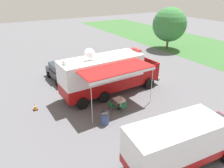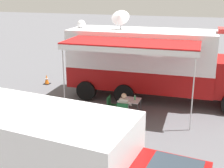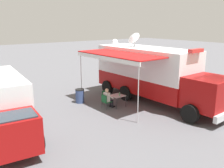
{
  "view_description": "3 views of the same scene",
  "coord_description": "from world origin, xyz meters",
  "px_view_note": "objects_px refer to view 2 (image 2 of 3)",
  "views": [
    {
      "loc": [
        14.58,
        -7.63,
        8.8
      ],
      "look_at": [
        1.53,
        0.11,
        1.66
      ],
      "focal_mm": 32.96,
      "sensor_mm": 36.0,
      "label": 1
    },
    {
      "loc": [
        14.87,
        3.34,
        5.44
      ],
      "look_at": [
        2.13,
        -0.85,
        1.25
      ],
      "focal_mm": 48.98,
      "sensor_mm": 36.0,
      "label": 2
    },
    {
      "loc": [
        11.59,
        11.58,
        5.09
      ],
      "look_at": [
        2.2,
        -0.79,
        1.21
      ],
      "focal_mm": 39.45,
      "sensor_mm": 36.0,
      "label": 3
    }
  ],
  "objects_px": {
    "folding_chair_at_table": "(123,110)",
    "support_truck": "(49,164)",
    "folding_table": "(131,101)",
    "seated_responder": "(124,106)",
    "command_truck": "(155,62)",
    "trash_bin": "(74,112)",
    "traffic_cone": "(47,80)",
    "water_bottle": "(135,98)",
    "folding_chair_beside_table": "(111,104)",
    "car_behind_truck": "(127,57)"
  },
  "relations": [
    {
      "from": "folding_table",
      "to": "seated_responder",
      "type": "relative_size",
      "value": 0.66
    },
    {
      "from": "trash_bin",
      "to": "folding_chair_beside_table",
      "type": "bearing_deg",
      "value": 134.61
    },
    {
      "from": "command_truck",
      "to": "water_bottle",
      "type": "distance_m",
      "value": 2.73
    },
    {
      "from": "support_truck",
      "to": "traffic_cone",
      "type": "bearing_deg",
      "value": -149.58
    },
    {
      "from": "folding_chair_at_table",
      "to": "folding_table",
      "type": "bearing_deg",
      "value": 170.73
    },
    {
      "from": "support_truck",
      "to": "folding_chair_at_table",
      "type": "bearing_deg",
      "value": 178.27
    },
    {
      "from": "folding_chair_at_table",
      "to": "folding_chair_beside_table",
      "type": "bearing_deg",
      "value": -128.69
    },
    {
      "from": "water_bottle",
      "to": "car_behind_truck",
      "type": "distance_m",
      "value": 8.09
    },
    {
      "from": "folding_chair_at_table",
      "to": "support_truck",
      "type": "xyz_separation_m",
      "value": [
        5.86,
        -0.18,
        0.87
      ]
    },
    {
      "from": "command_truck",
      "to": "folding_chair_beside_table",
      "type": "height_order",
      "value": "command_truck"
    },
    {
      "from": "traffic_cone",
      "to": "support_truck",
      "type": "relative_size",
      "value": 0.08
    },
    {
      "from": "folding_chair_beside_table",
      "to": "seated_responder",
      "type": "bearing_deg",
      "value": 61.52
    },
    {
      "from": "command_truck",
      "to": "folding_chair_at_table",
      "type": "distance_m",
      "value": 3.68
    },
    {
      "from": "command_truck",
      "to": "folding_chair_beside_table",
      "type": "relative_size",
      "value": 10.98
    },
    {
      "from": "command_truck",
      "to": "car_behind_truck",
      "type": "xyz_separation_m",
      "value": [
        -5.24,
        -2.9,
        -1.06
      ]
    },
    {
      "from": "traffic_cone",
      "to": "car_behind_truck",
      "type": "xyz_separation_m",
      "value": [
        -4.78,
        3.64,
        0.6
      ]
    },
    {
      "from": "trash_bin",
      "to": "traffic_cone",
      "type": "relative_size",
      "value": 1.57
    },
    {
      "from": "command_truck",
      "to": "folding_table",
      "type": "bearing_deg",
      "value": -12.95
    },
    {
      "from": "folding_chair_beside_table",
      "to": "car_behind_truck",
      "type": "xyz_separation_m",
      "value": [
        -7.98,
        -1.47,
        0.37
      ]
    },
    {
      "from": "folding_chair_at_table",
      "to": "folding_chair_beside_table",
      "type": "height_order",
      "value": "same"
    },
    {
      "from": "folding_chair_at_table",
      "to": "water_bottle",
      "type": "bearing_deg",
      "value": 160.87
    },
    {
      "from": "command_truck",
      "to": "water_bottle",
      "type": "relative_size",
      "value": 42.66
    },
    {
      "from": "traffic_cone",
      "to": "car_behind_truck",
      "type": "bearing_deg",
      "value": 142.71
    },
    {
      "from": "water_bottle",
      "to": "folding_chair_beside_table",
      "type": "height_order",
      "value": "water_bottle"
    },
    {
      "from": "trash_bin",
      "to": "support_truck",
      "type": "relative_size",
      "value": 0.13
    },
    {
      "from": "seated_responder",
      "to": "folding_table",
      "type": "bearing_deg",
      "value": 167.45
    },
    {
      "from": "seated_responder",
      "to": "support_truck",
      "type": "relative_size",
      "value": 0.18
    },
    {
      "from": "folding_chair_beside_table",
      "to": "car_behind_truck",
      "type": "bearing_deg",
      "value": -169.57
    },
    {
      "from": "command_truck",
      "to": "folding_table",
      "type": "relative_size",
      "value": 11.62
    },
    {
      "from": "folding_chair_at_table",
      "to": "support_truck",
      "type": "distance_m",
      "value": 5.92
    },
    {
      "from": "command_truck",
      "to": "folding_chair_at_table",
      "type": "xyz_separation_m",
      "value": [
        3.31,
        -0.71,
        -1.43
      ]
    },
    {
      "from": "car_behind_truck",
      "to": "folding_chair_beside_table",
      "type": "bearing_deg",
      "value": 10.43
    },
    {
      "from": "command_truck",
      "to": "support_truck",
      "type": "xyz_separation_m",
      "value": [
        9.17,
        -0.88,
        -0.56
      ]
    },
    {
      "from": "command_truck",
      "to": "folding_chair_at_table",
      "type": "relative_size",
      "value": 10.98
    },
    {
      "from": "seated_responder",
      "to": "trash_bin",
      "type": "bearing_deg",
      "value": -66.76
    },
    {
      "from": "folding_table",
      "to": "car_behind_truck",
      "type": "xyz_separation_m",
      "value": [
        -7.75,
        -2.32,
        0.21
      ]
    },
    {
      "from": "folding_table",
      "to": "folding_chair_beside_table",
      "type": "height_order",
      "value": "folding_chair_beside_table"
    },
    {
      "from": "folding_table",
      "to": "seated_responder",
      "type": "bearing_deg",
      "value": -12.55
    },
    {
      "from": "command_truck",
      "to": "trash_bin",
      "type": "height_order",
      "value": "command_truck"
    },
    {
      "from": "trash_bin",
      "to": "support_truck",
      "type": "xyz_separation_m",
      "value": [
        5.2,
        1.79,
        0.93
      ]
    },
    {
      "from": "folding_chair_beside_table",
      "to": "traffic_cone",
      "type": "bearing_deg",
      "value": -122.01
    },
    {
      "from": "command_truck",
      "to": "trash_bin",
      "type": "distance_m",
      "value": 5.01
    },
    {
      "from": "trash_bin",
      "to": "support_truck",
      "type": "bearing_deg",
      "value": 18.97
    },
    {
      "from": "command_truck",
      "to": "trash_bin",
      "type": "relative_size",
      "value": 10.5
    },
    {
      "from": "seated_responder",
      "to": "traffic_cone",
      "type": "bearing_deg",
      "value": -121.59
    },
    {
      "from": "water_bottle",
      "to": "command_truck",
      "type": "bearing_deg",
      "value": 170.46
    },
    {
      "from": "traffic_cone",
      "to": "car_behind_truck",
      "type": "relative_size",
      "value": 0.14
    },
    {
      "from": "command_truck",
      "to": "water_bottle",
      "type": "bearing_deg",
      "value": -9.54
    },
    {
      "from": "folding_table",
      "to": "folding_chair_at_table",
      "type": "xyz_separation_m",
      "value": [
        0.8,
        -0.13,
        -0.16
      ]
    },
    {
      "from": "water_bottle",
      "to": "seated_responder",
      "type": "bearing_deg",
      "value": -24.43
    }
  ]
}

